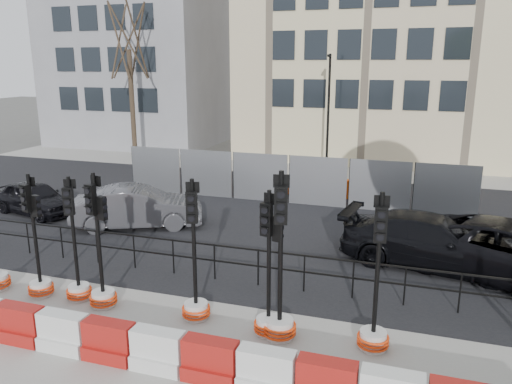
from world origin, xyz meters
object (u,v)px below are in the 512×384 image
(car_a, at_px, (35,198))
(traffic_signal_h, at_px, (374,319))
(traffic_signal_d, at_px, (102,276))
(car_c, at_px, (432,242))

(car_a, bearing_deg, traffic_signal_h, -99.77)
(traffic_signal_d, relative_size, car_c, 0.61)
(car_c, bearing_deg, car_a, 95.57)
(traffic_signal_h, relative_size, car_a, 0.83)
(traffic_signal_d, height_order, traffic_signal_h, traffic_signal_h)
(traffic_signal_d, height_order, car_c, traffic_signal_d)
(car_c, bearing_deg, traffic_signal_h, 174.81)
(car_a, xyz_separation_m, car_c, (14.20, -0.72, 0.11))
(traffic_signal_h, distance_m, car_c, 4.95)
(traffic_signal_d, height_order, car_a, traffic_signal_d)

